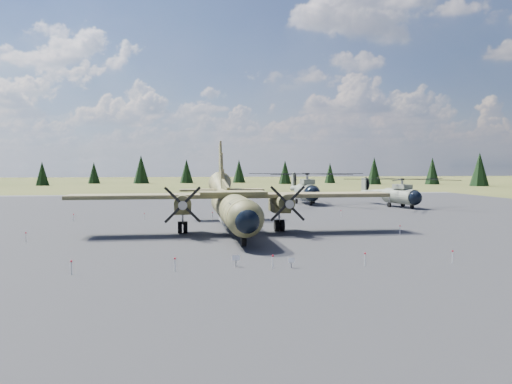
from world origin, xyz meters
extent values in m
plane|color=brown|center=(0.00, 0.00, 0.00)|extent=(500.00, 500.00, 0.00)
cube|color=#525256|center=(0.00, 10.00, 0.00)|extent=(120.00, 120.00, 0.04)
cylinder|color=#3A3C20|center=(1.13, 2.78, 2.39)|extent=(2.98, 18.69, 2.91)
sphere|color=#3A3C20|center=(1.17, -6.56, 2.39)|extent=(2.86, 2.86, 2.85)
sphere|color=black|center=(1.17, -7.13, 2.33)|extent=(2.10, 2.10, 2.09)
cube|color=black|center=(1.17, -4.90, 3.16)|extent=(2.08, 1.67, 0.57)
cone|color=#3A3C20|center=(1.09, 15.02, 3.48)|extent=(2.88, 7.14, 4.37)
cube|color=#929597|center=(1.13, 3.81, 1.19)|extent=(2.00, 6.23, 0.52)
cube|color=#303D20|center=(1.13, 3.29, 3.58)|extent=(30.11, 3.65, 0.36)
cube|color=#3A3C20|center=(1.13, 3.29, 3.81)|extent=(6.24, 3.76, 0.36)
cylinder|color=#3A3C20|center=(-3.54, 2.96, 3.01)|extent=(1.58, 5.40, 1.56)
cube|color=#3A3C20|center=(-3.54, 3.79, 2.33)|extent=(1.57, 3.53, 0.83)
cone|color=gray|center=(-3.52, -0.41, 3.01)|extent=(0.79, 0.94, 0.79)
cylinder|color=black|center=(-3.54, 3.79, 0.57)|extent=(0.92, 1.15, 1.14)
cylinder|color=#3A3C20|center=(5.80, 3.00, 3.01)|extent=(1.58, 5.40, 1.56)
cube|color=#3A3C20|center=(5.80, 3.83, 2.33)|extent=(1.57, 3.53, 0.83)
cone|color=gray|center=(5.82, -0.37, 3.01)|extent=(0.79, 0.94, 0.79)
cylinder|color=black|center=(5.80, 3.83, 0.57)|extent=(0.92, 1.15, 1.14)
cube|color=#3A3C20|center=(1.10, 11.08, 4.10)|extent=(0.32, 7.84, 1.74)
cube|color=#303D20|center=(1.08, 15.54, 3.53)|extent=(9.97, 2.32, 0.23)
cylinder|color=gray|center=(1.17, -5.32, 1.32)|extent=(0.15, 0.15, 0.93)
cylinder|color=black|center=(1.17, -5.32, 0.57)|extent=(0.37, 0.97, 0.97)
cylinder|color=gray|center=(16.96, 37.24, 2.02)|extent=(2.96, 7.93, 2.73)
sphere|color=black|center=(16.84, 33.31, 1.96)|extent=(2.58, 2.58, 2.51)
sphere|color=gray|center=(17.08, 41.17, 2.02)|extent=(2.58, 2.58, 2.51)
cube|color=gray|center=(16.95, 36.80, 3.76)|extent=(1.96, 3.55, 0.82)
cylinder|color=gray|center=(16.95, 36.80, 4.58)|extent=(0.40, 0.40, 1.09)
cylinder|color=gray|center=(17.20, 45.26, 2.40)|extent=(1.20, 9.34, 1.56)
cube|color=gray|center=(17.33, 49.35, 3.76)|extent=(0.29, 1.53, 2.62)
cylinder|color=black|center=(17.71, 49.33, 3.76)|extent=(0.15, 2.84, 2.84)
cylinder|color=black|center=(16.86, 33.97, 0.44)|extent=(0.33, 0.75, 0.74)
cylinder|color=black|center=(15.53, 38.59, 0.44)|extent=(0.35, 0.88, 0.87)
cylinder|color=gray|center=(15.53, 38.59, 1.01)|extent=(0.16, 0.16, 1.58)
cylinder|color=black|center=(18.47, 38.50, 0.44)|extent=(0.35, 0.88, 0.87)
cylinder|color=gray|center=(18.47, 38.50, 1.01)|extent=(0.16, 0.16, 1.58)
cylinder|color=gray|center=(29.52, 28.42, 1.74)|extent=(3.62, 7.08, 2.34)
sphere|color=black|center=(30.18, 25.11, 1.69)|extent=(2.54, 2.54, 2.16)
sphere|color=gray|center=(28.85, 31.73, 1.74)|extent=(2.54, 2.54, 2.16)
cube|color=gray|center=(29.59, 28.05, 3.24)|extent=(2.15, 3.26, 0.70)
cylinder|color=gray|center=(29.59, 28.05, 3.94)|extent=(0.40, 0.40, 0.94)
cylinder|color=gray|center=(28.16, 35.18, 2.06)|extent=(2.34, 8.01, 1.34)
cube|color=gray|center=(27.47, 38.63, 3.24)|extent=(0.46, 1.33, 2.25)
cylinder|color=black|center=(27.79, 38.69, 3.24)|extent=(0.53, 2.40, 2.44)
cylinder|color=black|center=(30.07, 25.66, 0.38)|extent=(0.38, 0.68, 0.64)
cylinder|color=black|center=(28.05, 29.27, 0.38)|extent=(0.42, 0.79, 0.75)
cylinder|color=gray|center=(28.05, 29.27, 0.87)|extent=(0.15, 0.15, 1.36)
cylinder|color=black|center=(30.54, 29.77, 0.38)|extent=(0.42, 0.79, 0.75)
cylinder|color=gray|center=(30.54, 29.77, 0.87)|extent=(0.15, 0.15, 1.36)
cube|color=gray|center=(-0.21, -12.60, 0.30)|extent=(0.09, 0.09, 0.59)
cube|color=silver|center=(-0.21, -12.65, 0.58)|extent=(0.48, 0.22, 0.33)
cube|color=gray|center=(3.19, -13.45, 0.25)|extent=(0.08, 0.08, 0.49)
cube|color=silver|center=(3.19, -13.49, 0.48)|extent=(0.41, 0.19, 0.28)
cylinder|color=silver|center=(-10.00, -13.50, 0.40)|extent=(0.07, 0.07, 0.80)
cylinder|color=red|center=(-10.00, -13.50, 0.80)|extent=(0.12, 0.12, 0.10)
cylinder|color=silver|center=(-4.00, -13.50, 0.40)|extent=(0.07, 0.07, 0.80)
cylinder|color=red|center=(-4.00, -13.50, 0.80)|extent=(0.12, 0.12, 0.10)
cylinder|color=silver|center=(2.00, -13.50, 0.40)|extent=(0.07, 0.07, 0.80)
cylinder|color=red|center=(2.00, -13.50, 0.80)|extent=(0.12, 0.12, 0.10)
cylinder|color=silver|center=(8.00, -13.50, 0.40)|extent=(0.07, 0.07, 0.80)
cylinder|color=red|center=(8.00, -13.50, 0.80)|extent=(0.12, 0.12, 0.10)
cylinder|color=silver|center=(14.00, -13.50, 0.40)|extent=(0.07, 0.07, 0.80)
cylinder|color=red|center=(14.00, -13.50, 0.80)|extent=(0.12, 0.12, 0.10)
cylinder|color=silver|center=(-16.00, 16.00, 0.40)|extent=(0.07, 0.07, 0.80)
cylinder|color=red|center=(-16.00, 16.00, 0.80)|extent=(0.12, 0.12, 0.10)
cylinder|color=silver|center=(-8.00, 16.00, 0.40)|extent=(0.07, 0.07, 0.80)
cylinder|color=red|center=(-8.00, 16.00, 0.80)|extent=(0.12, 0.12, 0.10)
cylinder|color=silver|center=(0.00, 16.00, 0.40)|extent=(0.07, 0.07, 0.80)
cylinder|color=red|center=(0.00, 16.00, 0.80)|extent=(0.12, 0.12, 0.10)
cylinder|color=silver|center=(8.00, 16.00, 0.40)|extent=(0.07, 0.07, 0.80)
cylinder|color=red|center=(8.00, 16.00, 0.80)|extent=(0.12, 0.12, 0.10)
cylinder|color=silver|center=(16.00, 16.00, 0.40)|extent=(0.07, 0.07, 0.80)
cylinder|color=red|center=(16.00, 16.00, 0.80)|extent=(0.12, 0.12, 0.10)
cylinder|color=silver|center=(-16.50, 0.00, 0.40)|extent=(0.07, 0.07, 0.80)
cylinder|color=red|center=(-16.50, 0.00, 0.80)|extent=(0.12, 0.12, 0.10)
cylinder|color=silver|center=(16.50, 0.00, 0.40)|extent=(0.07, 0.07, 0.80)
cylinder|color=red|center=(16.50, 0.00, 0.80)|extent=(0.12, 0.12, 0.10)
cone|color=black|center=(90.15, 103.17, 5.37)|extent=(6.02, 6.02, 10.74)
cone|color=black|center=(82.90, 119.78, 4.70)|extent=(5.26, 5.26, 9.39)
cone|color=black|center=(62.79, 122.82, 4.74)|extent=(5.31, 5.31, 9.48)
cone|color=black|center=(51.20, 137.31, 3.78)|extent=(4.23, 4.23, 7.56)
cone|color=black|center=(32.64, 130.77, 4.21)|extent=(4.71, 4.71, 8.41)
cone|color=black|center=(17.93, 146.86, 4.41)|extent=(4.94, 4.94, 8.82)
cone|color=black|center=(-2.08, 144.49, 4.47)|extent=(5.01, 5.01, 8.95)
cone|color=black|center=(-18.61, 143.47, 5.19)|extent=(5.81, 5.81, 10.38)
cone|color=black|center=(-35.53, 144.61, 3.92)|extent=(4.39, 4.39, 7.84)
cone|color=black|center=(-49.02, 127.83, 3.95)|extent=(4.43, 4.43, 7.91)
camera|label=1|loc=(-3.50, -43.71, 6.38)|focal=35.00mm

